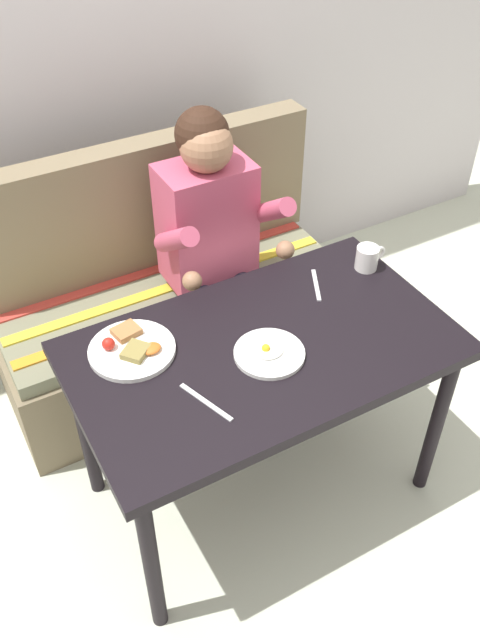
% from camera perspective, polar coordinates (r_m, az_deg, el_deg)
% --- Properties ---
extents(ground_plane, '(8.00, 8.00, 0.00)m').
position_cam_1_polar(ground_plane, '(2.65, 1.62, -13.69)').
color(ground_plane, beige).
extents(back_wall, '(4.40, 0.10, 2.60)m').
position_cam_1_polar(back_wall, '(2.83, -12.04, 22.48)').
color(back_wall, silver).
rests_on(back_wall, ground).
extents(table, '(1.20, 0.70, 0.73)m').
position_cam_1_polar(table, '(2.16, 1.94, -3.74)').
color(table, black).
rests_on(table, ground).
extents(couch, '(1.44, 0.56, 1.00)m').
position_cam_1_polar(couch, '(2.88, -5.97, 1.20)').
color(couch, '#76674D').
rests_on(couch, ground).
extents(person, '(0.45, 0.61, 1.21)m').
position_cam_1_polar(person, '(2.55, -2.09, 7.06)').
color(person, '#BE4A67').
rests_on(person, ground).
extents(plate_breakfast, '(0.27, 0.27, 0.05)m').
position_cam_1_polar(plate_breakfast, '(2.10, -9.12, -2.38)').
color(plate_breakfast, white).
rests_on(plate_breakfast, table).
extents(plate_eggs, '(0.22, 0.22, 0.04)m').
position_cam_1_polar(plate_eggs, '(2.06, 2.48, -2.80)').
color(plate_eggs, white).
rests_on(plate_eggs, table).
extents(coffee_mug, '(0.12, 0.08, 0.09)m').
position_cam_1_polar(coffee_mug, '(2.42, 10.71, 5.22)').
color(coffee_mug, white).
rests_on(coffee_mug, table).
extents(fork, '(0.09, 0.16, 0.00)m').
position_cam_1_polar(fork, '(2.34, 6.44, 2.95)').
color(fork, silver).
rests_on(fork, table).
extents(knife, '(0.08, 0.19, 0.00)m').
position_cam_1_polar(knife, '(1.93, -2.88, -6.93)').
color(knife, silver).
rests_on(knife, table).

